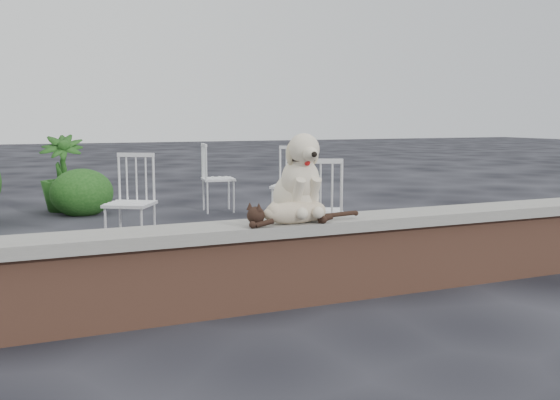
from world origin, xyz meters
name	(u,v)px	position (x,y,z in m)	size (l,w,h in m)	color
ground	(286,303)	(0.00, 0.00, 0.00)	(60.00, 60.00, 0.00)	black
brick_wall	(286,268)	(0.00, 0.00, 0.25)	(6.00, 0.30, 0.50)	brown
capstone	(286,227)	(0.00, 0.00, 0.54)	(6.20, 0.40, 0.08)	slate
dog	(296,176)	(0.09, 0.04, 0.89)	(0.40, 0.53, 0.61)	beige
cat	(294,211)	(0.01, -0.11, 0.67)	(1.01, 0.24, 0.17)	tan
chair_e	(218,178)	(0.85, 4.28, 0.47)	(0.56, 0.56, 0.94)	silver
chair_c	(319,210)	(0.77, 1.02, 0.47)	(0.56, 0.56, 0.94)	silver
chair_b	(130,202)	(-0.69, 2.22, 0.47)	(0.56, 0.56, 0.94)	silver
chair_d	(290,185)	(1.40, 3.07, 0.47)	(0.56, 0.56, 0.94)	silver
potted_plant_b	(62,173)	(-1.12, 5.19, 0.53)	(0.59, 0.59, 1.06)	#163E11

